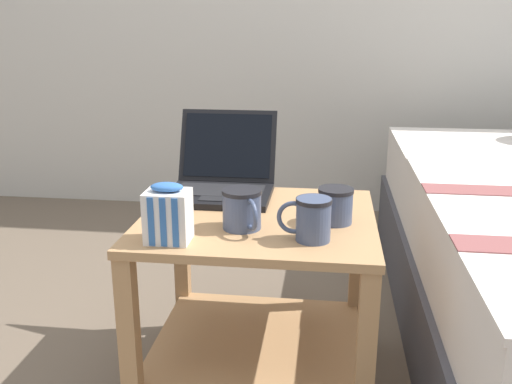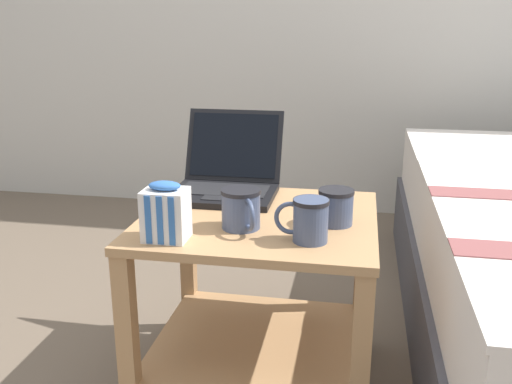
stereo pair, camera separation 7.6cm
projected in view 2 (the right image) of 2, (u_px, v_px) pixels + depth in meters
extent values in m
plane|color=brown|center=(259.00, 380.00, 1.65)|extent=(8.00, 8.00, 0.00)
cube|color=tan|center=(259.00, 220.00, 1.51)|extent=(0.61, 0.56, 0.02)
cube|color=tan|center=(259.00, 342.00, 1.62)|extent=(0.57, 0.52, 0.02)
cube|color=tan|center=(128.00, 344.00, 1.39)|extent=(0.04, 0.04, 0.48)
cube|color=tan|center=(360.00, 369.00, 1.30)|extent=(0.04, 0.04, 0.48)
cube|color=tan|center=(188.00, 262.00, 1.87)|extent=(0.04, 0.04, 0.48)
cube|color=tan|center=(362.00, 275.00, 1.77)|extent=(0.04, 0.04, 0.48)
cube|color=black|center=(223.00, 195.00, 1.66)|extent=(0.30, 0.23, 0.02)
cube|color=#232326|center=(224.00, 190.00, 1.68)|extent=(0.26, 0.13, 0.00)
cube|color=#232326|center=(217.00, 198.00, 1.60)|extent=(0.08, 0.05, 0.00)
cube|color=black|center=(234.00, 145.00, 1.78)|extent=(0.30, 0.10, 0.21)
cube|color=black|center=(234.00, 145.00, 1.78)|extent=(0.27, 0.08, 0.18)
cube|color=yellow|center=(211.00, 156.00, 1.79)|extent=(0.03, 0.02, 0.04)
cube|color=yellow|center=(217.00, 151.00, 1.79)|extent=(0.04, 0.01, 0.03)
cube|color=black|center=(231.00, 133.00, 1.79)|extent=(0.04, 0.01, 0.03)
cube|color=green|center=(232.00, 127.00, 1.79)|extent=(0.03, 0.02, 0.04)
cylinder|color=#3F4C6B|center=(311.00, 221.00, 1.32)|extent=(0.08, 0.08, 0.10)
cylinder|color=black|center=(311.00, 201.00, 1.31)|extent=(0.08, 0.08, 0.01)
cylinder|color=black|center=(311.00, 205.00, 1.31)|extent=(0.07, 0.07, 0.01)
torus|color=#3F4C6B|center=(291.00, 218.00, 1.33)|extent=(0.08, 0.01, 0.08)
cylinder|color=#3F4C6B|center=(241.00, 209.00, 1.41)|extent=(0.10, 0.10, 0.10)
cylinder|color=black|center=(241.00, 191.00, 1.40)|extent=(0.10, 0.10, 0.01)
cylinder|color=black|center=(241.00, 195.00, 1.40)|extent=(0.09, 0.09, 0.01)
torus|color=#3F4C6B|center=(247.00, 215.00, 1.36)|extent=(0.05, 0.08, 0.08)
cylinder|color=#3F4C6B|center=(336.00, 207.00, 1.44)|extent=(0.09, 0.09, 0.09)
cylinder|color=black|center=(336.00, 192.00, 1.43)|extent=(0.09, 0.09, 0.01)
cylinder|color=black|center=(336.00, 195.00, 1.43)|extent=(0.08, 0.08, 0.01)
torus|color=#3F4C6B|center=(321.00, 210.00, 1.41)|extent=(0.06, 0.06, 0.07)
cube|color=white|center=(166.00, 215.00, 1.33)|extent=(0.10, 0.08, 0.12)
cube|color=#3366B2|center=(148.00, 220.00, 1.30)|extent=(0.01, 0.00, 0.12)
cube|color=#3366B2|center=(160.00, 221.00, 1.29)|extent=(0.01, 0.00, 0.12)
cube|color=#3366B2|center=(172.00, 222.00, 1.29)|extent=(0.01, 0.00, 0.12)
ellipsoid|color=#3366B2|center=(165.00, 186.00, 1.31)|extent=(0.08, 0.05, 0.02)
cube|color=black|center=(335.00, 203.00, 1.60)|extent=(0.10, 0.15, 0.01)
cube|color=black|center=(335.00, 201.00, 1.60)|extent=(0.09, 0.13, 0.00)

